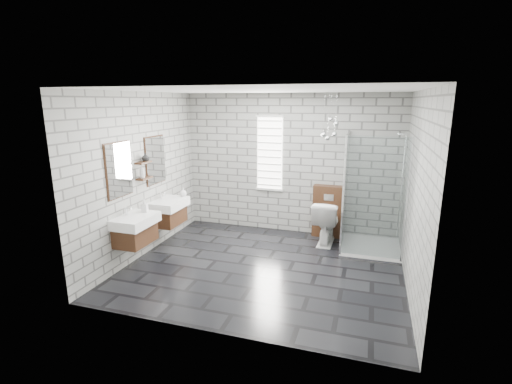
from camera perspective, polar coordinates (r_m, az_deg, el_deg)
The scene contains 20 objects.
floor at distance 5.98m, azimuth 1.18°, elevation -11.55°, with size 4.20×3.60×0.02m, color black.
ceiling at distance 5.40m, azimuth 1.33°, elevation 15.51°, with size 4.20×3.60×0.02m, color white.
wall_back at distance 7.26m, azimuth 5.23°, elevation 4.25°, with size 4.20×0.02×2.70m, color #9B9C96.
wall_front at distance 3.88m, azimuth -6.20°, elevation -4.29°, with size 4.20×0.02×2.70m, color #9B9C96.
wall_left at distance 6.43m, azimuth -17.15°, elevation 2.44°, with size 0.02×3.60×2.70m, color #9B9C96.
wall_right at distance 5.36m, azimuth 23.46°, elevation -0.29°, with size 0.02×3.60×2.70m, color #9B9C96.
vanity_left at distance 5.99m, azimuth -18.34°, elevation -4.34°, with size 0.47×0.70×1.57m.
vanity_right at distance 6.78m, azimuth -13.52°, elevation -1.92°, with size 0.47×0.70×1.57m.
shelf_lower at distance 6.35m, azimuth -16.78°, elevation 2.06°, with size 0.14×0.30×0.03m, color #422514.
shelf_upper at distance 6.31m, azimuth -16.95°, elevation 4.37°, with size 0.14×0.30×0.03m, color #422514.
window at distance 7.29m, azimuth 2.13°, elevation 5.94°, with size 0.56×0.05×1.48m.
cistern_panel at distance 7.22m, azimuth 11.11°, elevation -2.93°, with size 0.60×0.20×1.00m, color #422514.
flush_plate at distance 7.04m, azimuth 11.13°, elevation -0.83°, with size 0.18×0.01×0.12m, color silver.
shower_enclosure at distance 6.69m, azimuth 16.59°, elevation -4.58°, with size 1.00×1.00×2.03m.
pendant_cluster at distance 6.61m, azimuth 11.38°, elevation 9.40°, with size 0.28×0.27×0.82m.
toilet at distance 6.92m, azimuth 10.74°, elevation -4.52°, with size 0.45×0.79×0.80m, color white.
soap_bottle_a at distance 6.09m, azimuth -16.78°, elevation -2.03°, with size 0.09×0.09×0.20m, color #B2B2B2.
soap_bottle_b at distance 6.92m, azimuth -11.14°, elevation -0.00°, with size 0.12×0.12×0.16m, color #B2B2B2.
soap_bottle_c at distance 6.27m, azimuth -17.13°, elevation 3.02°, with size 0.08×0.08×0.22m, color #B2B2B2.
vase at distance 6.33m, azimuth -16.65°, elevation 5.16°, with size 0.12×0.12×0.13m, color #B2B2B2.
Camera 1 is at (1.49, -5.19, 2.56)m, focal length 26.00 mm.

